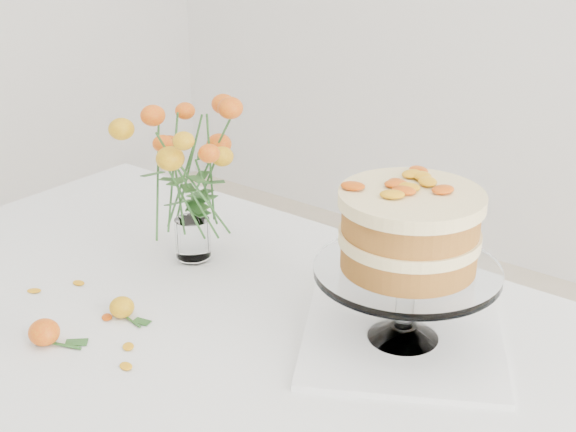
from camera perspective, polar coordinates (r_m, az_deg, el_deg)
name	(u,v)px	position (r m, az deg, el deg)	size (l,w,h in m)	color
table	(199,357)	(1.45, -6.31, -9.94)	(1.43, 0.93, 0.76)	tan
napkin	(403,340)	(1.34, 8.15, -8.69)	(0.32, 0.32, 0.01)	white
cake_stand	(409,238)	(1.26, 8.62, -1.57)	(0.30, 0.30, 0.27)	white
rose_vase	(189,163)	(1.53, -7.06, 3.77)	(0.28, 0.28, 0.35)	white
loose_rose_near	(122,307)	(1.42, -11.72, -6.38)	(0.08, 0.04, 0.04)	yellow
loose_rose_far	(44,332)	(1.38, -16.94, -7.92)	(0.09, 0.05, 0.04)	red
stray_petal_a	(107,317)	(1.43, -12.75, -7.05)	(0.03, 0.02, 0.00)	orange
stray_petal_b	(128,347)	(1.34, -11.29, -9.11)	(0.03, 0.02, 0.00)	orange
stray_petal_c	(126,366)	(1.30, -11.45, -10.44)	(0.03, 0.02, 0.00)	orange
stray_petal_d	(79,283)	(1.56, -14.67, -4.64)	(0.03, 0.02, 0.00)	orange
stray_petal_e	(34,291)	(1.55, -17.61, -5.10)	(0.03, 0.02, 0.00)	orange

